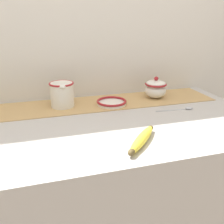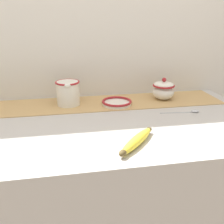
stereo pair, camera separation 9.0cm
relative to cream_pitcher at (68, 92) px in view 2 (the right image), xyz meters
The scene contains 8 objects.
countertop 0.57m from the cream_pitcher, 68.06° to the right, with size 1.36×0.66×0.94m, color #B7B2AD.
back_wall 0.26m from the cream_pitcher, 59.31° to the left, with size 2.16×0.04×2.40m, color silver.
table_runner 0.10m from the cream_pitcher, ahead, with size 1.25×0.22×0.00m, color tan.
cream_pitcher is the anchor object (origin of this frame).
sugar_bowl 0.45m from the cream_pitcher, ahead, with size 0.10×0.10×0.10m.
small_dish 0.22m from the cream_pitcher, 10.76° to the right, with size 0.13×0.13×0.02m.
banana 0.47m from the cream_pitcher, 64.32° to the right, with size 0.15×0.17×0.03m.
spoon 0.54m from the cream_pitcher, 20.04° to the right, with size 0.17×0.03×0.01m.
Camera 2 is at (-0.08, -0.87, 1.31)m, focal length 40.00 mm.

